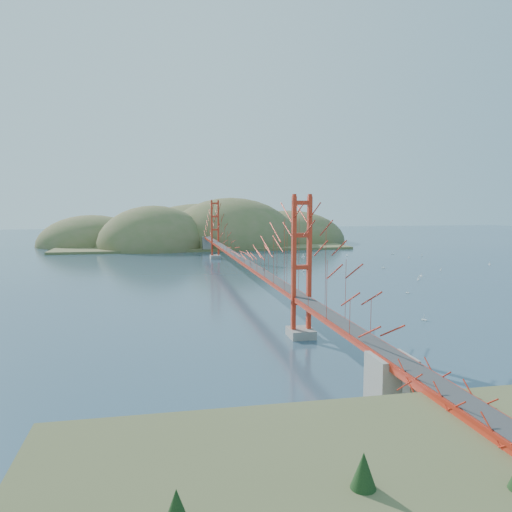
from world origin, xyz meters
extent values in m
plane|color=#2F495F|center=(0.00, 0.00, 0.00)|extent=(320.00, 320.00, 0.00)
cube|color=gray|center=(0.00, -30.00, 0.35)|extent=(2.00, 2.40, 0.70)
cube|color=gray|center=(0.00, 30.00, 0.35)|extent=(2.00, 2.40, 0.70)
cube|color=#B52514|center=(0.00, 0.00, 3.30)|extent=(1.40, 92.00, 0.16)
cube|color=#B52514|center=(0.00, 0.00, 3.10)|extent=(1.33, 92.00, 0.24)
cube|color=#38383A|center=(0.00, 0.00, 3.40)|extent=(1.19, 92.00, 0.03)
cube|color=gray|center=(0.00, -46.00, 1.65)|extent=(2.00, 2.20, 3.30)
cube|color=gray|center=(0.00, 46.00, 1.65)|extent=(2.20, 2.60, 3.30)
cube|color=#B52514|center=(0.00, -52.00, 3.30)|extent=(1.40, 12.00, 0.16)
cube|color=#B52514|center=(0.00, -52.00, 3.05)|extent=(1.33, 12.00, 0.30)
cube|color=gray|center=(0.00, -53.00, 1.47)|extent=(0.50, 0.70, 2.95)
cube|color=gray|center=(0.00, -50.00, 1.47)|extent=(0.50, 0.70, 2.95)
cube|color=gray|center=(0.00, -48.00, 1.47)|extent=(0.50, 0.70, 2.95)
cube|color=#59544C|center=(0.00, -48.50, 0.12)|extent=(9.00, 6.00, 0.24)
cube|color=maroon|center=(0.40, -47.80, 0.61)|extent=(3.70, 2.30, 0.75)
cube|color=gray|center=(0.40, -47.80, 1.04)|extent=(3.70, 2.30, 0.10)
cylinder|color=white|center=(0.40, -47.80, 1.49)|extent=(0.03, 0.03, 1.00)
cube|color=#4A4E2C|center=(-4.00, -51.00, 0.90)|extent=(24.00, 3.00, 1.80)
cone|color=black|center=(-12.15, -52.87, 3.45)|extent=(0.63, 0.63, 0.90)
cone|color=black|center=(-4.59, -55.85, 3.32)|extent=(0.45, 0.45, 0.64)
cone|color=black|center=(-5.66, -52.30, 3.45)|extent=(0.62, 0.62, 0.89)
cone|color=black|center=(-1.12, -51.25, 3.40)|extent=(0.55, 0.55, 0.79)
cone|color=black|center=(-4.64, -51.18, 3.42)|extent=(0.58, 0.58, 0.83)
cube|color=brown|center=(0.00, 64.00, 0.25)|extent=(70.00, 40.00, 0.60)
ellipsoid|color=brown|center=(-12.00, 56.00, 0.00)|extent=(28.00, 28.00, 21.00)
ellipsoid|color=brown|center=(8.00, 62.00, 0.00)|extent=(36.00, 36.00, 25.00)
ellipsoid|color=brown|center=(26.00, 70.00, 0.00)|extent=(32.00, 32.00, 18.00)
ellipsoid|color=brown|center=(-28.00, 68.00, 0.00)|extent=(28.00, 28.00, 16.00)
ellipsoid|color=brown|center=(2.00, 78.00, 0.00)|extent=(44.00, 44.00, 22.00)
cube|color=white|center=(25.48, -3.46, 0.06)|extent=(0.39, 0.62, 0.11)
cylinder|color=white|center=(25.48, -3.46, 0.38)|extent=(0.02, 0.02, 0.64)
cube|color=white|center=(13.00, -26.72, 0.06)|extent=(0.44, 0.57, 0.10)
cylinder|color=white|center=(13.00, -26.72, 0.36)|extent=(0.02, 0.02, 0.60)
cube|color=white|center=(27.60, 29.33, 0.05)|extent=(0.51, 0.21, 0.09)
cylinder|color=white|center=(27.60, 29.33, 0.32)|extent=(0.01, 0.01, 0.54)
cube|color=white|center=(27.69, -0.34, 0.06)|extent=(0.21, 0.57, 0.10)
cylinder|color=white|center=(27.69, -0.34, 0.37)|extent=(0.02, 0.02, 0.61)
cube|color=white|center=(38.72, 31.01, 0.06)|extent=(0.61, 0.39, 0.11)
cylinder|color=white|center=(38.72, 31.01, 0.38)|extent=(0.02, 0.02, 0.63)
cube|color=white|center=(42.69, 25.73, 0.06)|extent=(0.54, 0.56, 0.11)
cylinder|color=white|center=(42.69, 25.73, 0.39)|extent=(0.02, 0.02, 0.64)
cube|color=white|center=(34.21, 4.91, 0.05)|extent=(0.37, 0.51, 0.09)
cylinder|color=white|center=(34.21, 4.91, 0.32)|extent=(0.01, 0.01, 0.53)
cube|color=white|center=(38.70, 23.78, 0.05)|extent=(0.32, 0.52, 0.09)
cylinder|color=white|center=(38.70, 23.78, 0.32)|extent=(0.01, 0.01, 0.54)
cube|color=white|center=(47.48, 10.62, 0.06)|extent=(0.26, 0.60, 0.11)
cylinder|color=white|center=(47.48, 10.62, 0.38)|extent=(0.02, 0.02, 0.63)
cube|color=white|center=(11.72, 8.18, 0.07)|extent=(0.65, 0.28, 0.11)
cylinder|color=white|center=(11.72, 8.18, 0.41)|extent=(0.02, 0.02, 0.68)
cube|color=white|center=(18.21, 29.84, 0.07)|extent=(0.64, 0.24, 0.11)
cylinder|color=white|center=(18.21, 29.84, 0.41)|extent=(0.02, 0.02, 0.69)
cube|color=white|center=(26.20, 9.30, 0.07)|extent=(0.59, 0.54, 0.11)
cylinder|color=white|center=(26.20, 9.30, 0.39)|extent=(0.02, 0.02, 0.66)
cube|color=white|center=(18.55, -13.21, 0.05)|extent=(0.39, 0.48, 0.09)
cylinder|color=white|center=(18.55, -13.21, 0.31)|extent=(0.01, 0.01, 0.52)
camera|label=1|loc=(-11.51, -68.58, 10.93)|focal=35.00mm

